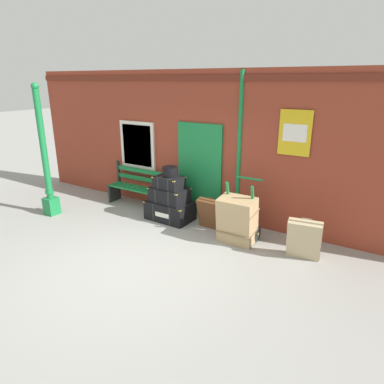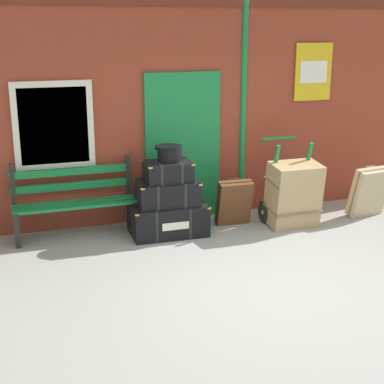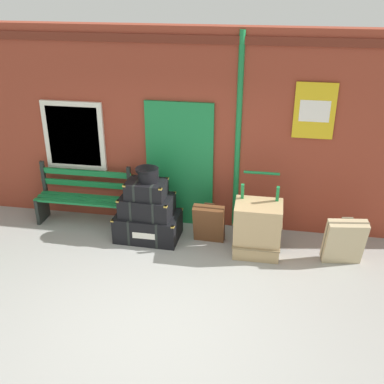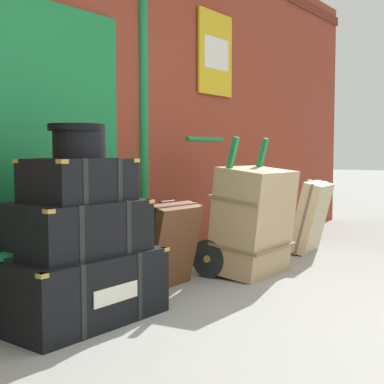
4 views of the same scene
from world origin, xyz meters
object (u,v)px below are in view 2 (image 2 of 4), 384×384
steamer_trunk_top (168,171)px  large_brown_trunk (293,194)px  porters_trolley (287,204)px  suitcase_brown (234,203)px  steamer_trunk_base (168,219)px  round_hatbox (169,152)px  platform_bench (75,203)px  suitcase_olive (369,192)px  steamer_trunk_middle (168,192)px

steamer_trunk_top → large_brown_trunk: (1.74, -0.24, -0.41)m
porters_trolley → large_brown_trunk: size_ratio=1.28×
suitcase_brown → steamer_trunk_base: bearing=-177.7°
steamer_trunk_base → porters_trolley: bearing=-2.7°
large_brown_trunk → round_hatbox: bearing=171.2°
steamer_trunk_base → large_brown_trunk: 1.78m
platform_bench → steamer_trunk_top: bearing=-16.4°
steamer_trunk_top → suitcase_brown: 1.12m
large_brown_trunk → suitcase_olive: (1.25, 0.02, -0.09)m
steamer_trunk_top → suitcase_olive: size_ratio=0.82×
steamer_trunk_base → steamer_trunk_top: 0.66m
steamer_trunk_middle → round_hatbox: size_ratio=2.38×
suitcase_olive → suitcase_brown: bearing=172.0°
steamer_trunk_top → steamer_trunk_middle: bearing=111.3°
steamer_trunk_middle → porters_trolley: porters_trolley is taller
round_hatbox → suitcase_brown: 1.23m
large_brown_trunk → suitcase_olive: bearing=0.8°
steamer_trunk_middle → round_hatbox: bearing=19.2°
platform_bench → large_brown_trunk: size_ratio=1.73×
steamer_trunk_middle → suitcase_olive: 3.01m
large_brown_trunk → suitcase_brown: large_brown_trunk is taller
steamer_trunk_base → porters_trolley: 1.74m
platform_bench → steamer_trunk_middle: platform_bench is taller
platform_bench → steamer_trunk_base: (1.19, -0.33, -0.23)m
platform_bench → large_brown_trunk: 2.98m
steamer_trunk_top → suitcase_brown: size_ratio=0.93×
steamer_trunk_base → steamer_trunk_middle: (-0.00, -0.01, 0.37)m
large_brown_trunk → suitcase_brown: size_ratio=1.37×
round_hatbox → suitcase_brown: size_ratio=0.53×
steamer_trunk_base → porters_trolley: (1.74, -0.08, 0.06)m
steamer_trunk_top → suitcase_brown: bearing=3.6°
steamer_trunk_middle → porters_trolley: 1.77m
platform_bench → suitcase_olive: bearing=-7.8°
large_brown_trunk → suitcase_brown: 0.83m
steamer_trunk_middle → suitcase_olive: size_ratio=1.11×
steamer_trunk_base → steamer_trunk_top: (0.00, -0.02, 0.66)m
steamer_trunk_middle → steamer_trunk_top: (0.01, -0.01, 0.29)m
round_hatbox → suitcase_olive: size_ratio=0.47×
platform_bench → steamer_trunk_base: bearing=-15.5°
porters_trolley → large_brown_trunk: porters_trolley is taller
round_hatbox → porters_trolley: size_ratio=0.30×
round_hatbox → suitcase_brown: bearing=2.1°
steamer_trunk_base → suitcase_brown: suitcase_brown is taller
steamer_trunk_base → suitcase_olive: size_ratio=1.36×
platform_bench → suitcase_brown: 2.19m
suitcase_olive → suitcase_brown: 2.03m
steamer_trunk_middle → platform_bench: bearing=164.1°
porters_trolley → suitcase_brown: (-0.76, 0.12, 0.06)m
suitcase_olive → round_hatbox: bearing=175.2°
porters_trolley → round_hatbox: bearing=177.1°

